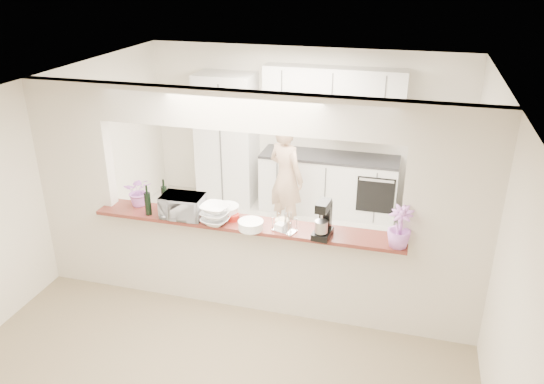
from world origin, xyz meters
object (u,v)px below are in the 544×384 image
at_px(refrigerator, 438,172).
at_px(person, 286,178).
at_px(stand_mixer, 323,220).
at_px(toaster_oven, 183,206).

xyz_separation_m(refrigerator, person, (-2.09, -0.73, -0.03)).
distance_m(refrigerator, stand_mixer, 3.06).
xyz_separation_m(toaster_oven, person, (0.66, 2.02, -0.40)).
height_order(toaster_oven, stand_mixer, stand_mixer).
bearing_deg(stand_mixer, person, 113.43).
bearing_deg(toaster_oven, refrigerator, 42.81).
bearing_deg(stand_mixer, toaster_oven, 178.64).
bearing_deg(refrigerator, toaster_oven, -135.00).
xyz_separation_m(refrigerator, stand_mixer, (-1.20, -2.79, 0.42)).
distance_m(toaster_oven, person, 2.17).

